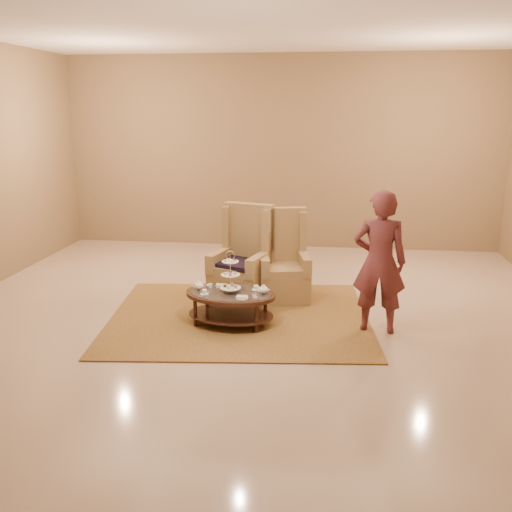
# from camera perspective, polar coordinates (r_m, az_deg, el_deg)

# --- Properties ---
(ground) EXTENTS (8.00, 8.00, 0.00)m
(ground) POSITION_cam_1_polar(r_m,az_deg,el_deg) (7.10, -0.49, -6.51)
(ground) COLOR tan
(ground) RESTS_ON ground
(ceiling) EXTENTS (8.00, 8.00, 0.02)m
(ceiling) POSITION_cam_1_polar(r_m,az_deg,el_deg) (7.10, -0.49, -6.51)
(ceiling) COLOR white
(ceiling) RESTS_ON ground
(wall_back) EXTENTS (8.00, 0.04, 3.50)m
(wall_back) POSITION_cam_1_polar(r_m,az_deg,el_deg) (10.63, 2.50, 10.26)
(wall_back) COLOR olive
(wall_back) RESTS_ON ground
(rug) EXTENTS (3.46, 2.99, 0.02)m
(rug) POSITION_cam_1_polar(r_m,az_deg,el_deg) (7.21, -1.67, -6.10)
(rug) COLOR olive
(rug) RESTS_ON ground
(tea_table) EXTENTS (1.20, 0.91, 0.92)m
(tea_table) POSITION_cam_1_polar(r_m,az_deg,el_deg) (6.89, -2.56, -4.23)
(tea_table) COLOR black
(tea_table) RESTS_ON ground
(armchair_left) EXTENTS (0.87, 0.89, 1.30)m
(armchair_left) POSITION_cam_1_polar(r_m,az_deg,el_deg) (7.79, -1.30, -1.18)
(armchair_left) COLOR #9E7C4A
(armchair_left) RESTS_ON ground
(armchair_right) EXTENTS (0.79, 0.81, 1.23)m
(armchair_right) POSITION_cam_1_polar(r_m,az_deg,el_deg) (7.83, 2.68, -1.30)
(armchair_right) COLOR #9E7C4A
(armchair_right) RESTS_ON ground
(person) EXTENTS (0.63, 0.43, 1.68)m
(person) POSITION_cam_1_polar(r_m,az_deg,el_deg) (6.69, 12.24, -0.61)
(person) COLOR #5F282C
(person) RESTS_ON ground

